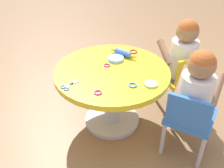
{
  "coord_description": "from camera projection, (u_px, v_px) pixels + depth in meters",
  "views": [
    {
      "loc": [
        -1.61,
        0.06,
        1.46
      ],
      "look_at": [
        0.0,
        0.0,
        0.37
      ],
      "focal_mm": 41.86,
      "sensor_mm": 36.0,
      "label": 1
    }
  ],
  "objects": [
    {
      "name": "playdough_blob_1",
      "position": [
        151.0,
        84.0,
        1.72
      ],
      "size": [
        0.09,
        0.09,
        0.01
      ],
      "primitive_type": "cylinder",
      "color": "#B2E58C",
      "rests_on": "craft_table"
    },
    {
      "name": "seated_child_left",
      "position": [
        197.0,
        87.0,
        1.62
      ],
      "size": [
        0.43,
        0.41,
        0.51
      ],
      "color": "#3F4772",
      "rests_on": "ground"
    },
    {
      "name": "child_chair_left",
      "position": [
        189.0,
        118.0,
        1.72
      ],
      "size": [
        0.41,
        0.41,
        0.54
      ],
      "color": "#B7B7BC",
      "rests_on": "ground"
    },
    {
      "name": "craft_scissors",
      "position": [
        68.0,
        86.0,
        1.71
      ],
      "size": [
        0.13,
        0.13,
        0.01
      ],
      "color": "silver",
      "rests_on": "craft_table"
    },
    {
      "name": "cookie_cutter_2",
      "position": [
        98.0,
        92.0,
        1.65
      ],
      "size": [
        0.05,
        0.05,
        0.01
      ],
      "primitive_type": "torus",
      "color": "#D83FA5",
      "rests_on": "craft_table"
    },
    {
      "name": "ground_plane",
      "position": [
        112.0,
        120.0,
        2.16
      ],
      "size": [
        10.0,
        10.0,
        0.0
      ],
      "primitive_type": "plane",
      "color": "olive"
    },
    {
      "name": "rolling_pin",
      "position": [
        123.0,
        53.0,
        2.05
      ],
      "size": [
        0.16,
        0.19,
        0.05
      ],
      "color": "#3F72CC",
      "rests_on": "craft_table"
    },
    {
      "name": "cookie_cutter_3",
      "position": [
        107.0,
        65.0,
        1.93
      ],
      "size": [
        0.05,
        0.05,
        0.01
      ],
      "primitive_type": "torus",
      "color": "#D83FA5",
      "rests_on": "craft_table"
    },
    {
      "name": "cookie_cutter_1",
      "position": [
        133.0,
        52.0,
        2.11
      ],
      "size": [
        0.07,
        0.07,
        0.01
      ],
      "primitive_type": "torus",
      "color": "red",
      "rests_on": "craft_table"
    },
    {
      "name": "craft_table",
      "position": [
        112.0,
        84.0,
        1.95
      ],
      "size": [
        0.84,
        0.84,
        0.49
      ],
      "color": "silver",
      "rests_on": "ground"
    },
    {
      "name": "child_chair_right",
      "position": [
        182.0,
        78.0,
        2.13
      ],
      "size": [
        0.38,
        0.38,
        0.54
      ],
      "color": "#B7B7BC",
      "rests_on": "ground"
    },
    {
      "name": "cookie_cutter_0",
      "position": [
        133.0,
        85.0,
        1.72
      ],
      "size": [
        0.06,
        0.06,
        0.01
      ],
      "primitive_type": "torus",
      "color": "#3F99D8",
      "rests_on": "craft_table"
    },
    {
      "name": "seated_child_right",
      "position": [
        184.0,
        51.0,
        2.04
      ],
      "size": [
        0.41,
        0.36,
        0.51
      ],
      "color": "#3F4772",
      "rests_on": "ground"
    },
    {
      "name": "playdough_blob_0",
      "position": [
        116.0,
        59.0,
        2.0
      ],
      "size": [
        0.12,
        0.12,
        0.02
      ],
      "primitive_type": "cylinder",
      "color": "#8CCCF2",
      "rests_on": "craft_table"
    }
  ]
}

